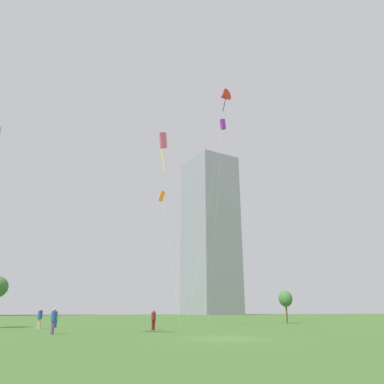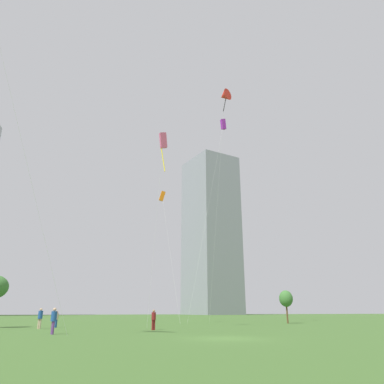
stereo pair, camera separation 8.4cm
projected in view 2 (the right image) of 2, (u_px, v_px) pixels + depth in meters
name	position (u px, v px, depth m)	size (l,w,h in m)	color
ground	(226.00, 339.00, 22.44)	(280.00, 280.00, 0.00)	#3D6028
person_standing_0	(54.00, 319.00, 26.63)	(0.41, 0.41, 1.86)	#593372
person_standing_1	(40.00, 317.00, 34.56)	(0.42, 0.42, 1.87)	tan
person_standing_2	(57.00, 318.00, 36.99)	(0.36, 0.36, 1.60)	#1E478C
person_standing_3	(154.00, 318.00, 32.33)	(0.39, 0.39, 1.74)	maroon
kite_flying_0	(163.00, 141.00, 41.19)	(1.26, 2.77, 21.14)	silver
kite_flying_1	(224.00, 96.00, 57.58)	(2.57, 6.50, 35.27)	silver
kite_flying_2	(162.00, 196.00, 52.26)	(2.34, 4.68, 18.23)	silver
kite_flying_4	(223.00, 125.00, 61.78)	(7.73, 4.36, 33.00)	silver
park_tree_1	(286.00, 299.00, 49.38)	(1.83, 1.83, 4.29)	brown
distant_highrise_1	(211.00, 233.00, 158.77)	(18.23, 21.36, 68.18)	gray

